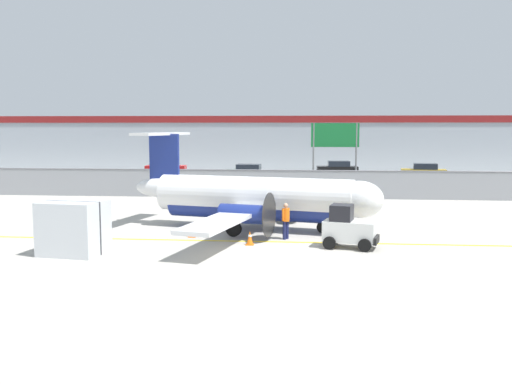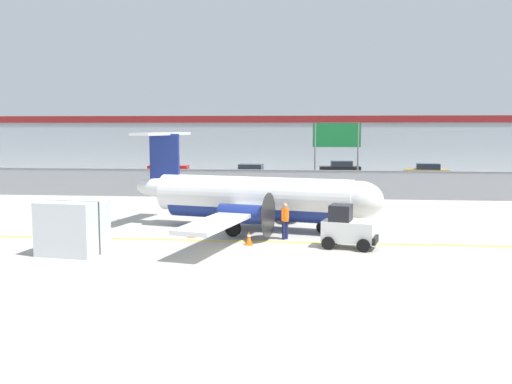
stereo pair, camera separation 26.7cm
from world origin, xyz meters
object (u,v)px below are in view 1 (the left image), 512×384
cargo_container (74,228)px  traffic_cone_near_right (250,238)px  traffic_cone_near_left (192,231)px  parked_car_3 (424,172)px  ground_crew_worker (286,219)px  traffic_cone_far_left (329,232)px  commuter_airplane (259,198)px  parked_car_2 (338,169)px  highway_sign (335,141)px  parked_car_0 (166,168)px  baggage_tug (348,228)px  parked_car_1 (247,173)px  traffic_cone_far_right (322,218)px

cargo_container → traffic_cone_near_right: (7.06, 2.40, -0.79)m
traffic_cone_near_left → parked_car_3: size_ratio=0.15×
ground_crew_worker → traffic_cone_far_left: ground_crew_worker is taller
traffic_cone_near_right → parked_car_3: size_ratio=0.15×
traffic_cone_near_right → commuter_airplane: bearing=89.4°
parked_car_2 → highway_sign: 16.48m
commuter_airplane → cargo_container: (-7.11, -6.33, -0.50)m
traffic_cone_near_right → parked_car_3: parked_car_3 is taller
parked_car_0 → highway_sign: bearing=-46.2°
ground_crew_worker → parked_car_2: bearing=117.5°
baggage_tug → traffic_cone_far_left: baggage_tug is taller
baggage_tug → ground_crew_worker: bearing=162.8°
parked_car_0 → parked_car_1: 10.87m
traffic_cone_near_left → traffic_cone_far_left: bearing=1.4°
traffic_cone_far_right → parked_car_1: (-6.51, 22.96, 0.58)m
highway_sign → parked_car_1: bearing=127.2°
traffic_cone_far_left → parked_car_3: size_ratio=0.15×
commuter_airplane → traffic_cone_far_right: bearing=42.9°
traffic_cone_near_right → parked_car_1: size_ratio=0.15×
traffic_cone_near_left → parked_car_3: 34.14m
baggage_tug → traffic_cone_near_right: baggage_tug is taller
traffic_cone_near_left → highway_sign: 18.98m
parked_car_3 → highway_sign: (-9.17, -12.78, 3.24)m
traffic_cone_near_right → ground_crew_worker: bearing=43.9°
traffic_cone_far_right → parked_car_0: size_ratio=0.15×
ground_crew_worker → traffic_cone_far_left: (2.03, 0.26, -0.64)m
traffic_cone_far_left → parked_car_0: parked_car_0 is taller
ground_crew_worker → parked_car_3: same height
cargo_container → parked_car_3: (20.78, 33.79, -0.21)m
baggage_tug → parked_car_0: size_ratio=0.59×
commuter_airplane → traffic_cone_far_right: commuter_airplane is taller
ground_crew_worker → parked_car_3: size_ratio=0.39×
traffic_cone_far_left → parked_car_0: (-16.05, 32.62, 0.58)m
commuter_airplane → ground_crew_worker: commuter_airplane is taller
commuter_airplane → traffic_cone_far_right: size_ratio=24.91×
traffic_cone_far_right → highway_sign: (1.21, 12.78, 3.83)m
traffic_cone_near_left → parked_car_3: bearing=60.8°
ground_crew_worker → traffic_cone_far_right: size_ratio=2.66×
baggage_tug → cargo_container: size_ratio=0.95×
traffic_cone_near_right → parked_car_2: parked_car_2 is taller
parked_car_2 → parked_car_3: bearing=155.3°
parked_car_0 → commuter_airplane: bearing=-71.1°
commuter_airplane → parked_car_3: 30.68m
baggage_tug → parked_car_3: (9.41, 31.59, 0.04)m
parked_car_1 → highway_sign: highway_sign is taller
traffic_cone_near_left → highway_sign: bearing=66.3°
parked_car_1 → cargo_container: bearing=86.9°
traffic_cone_far_left → highway_sign: (0.99, 16.86, 3.83)m
ground_crew_worker → parked_car_1: same height
traffic_cone_far_left → parked_car_3: bearing=71.1°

